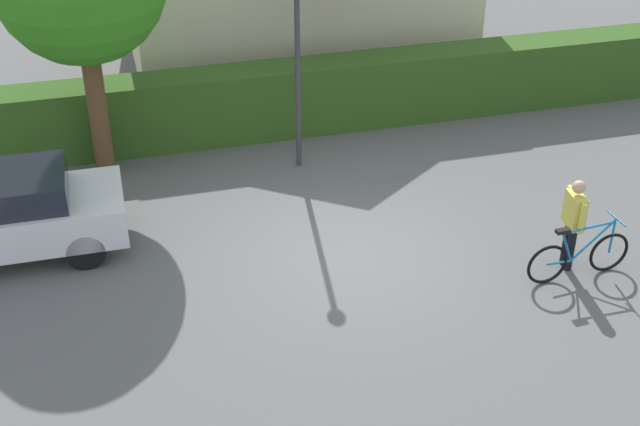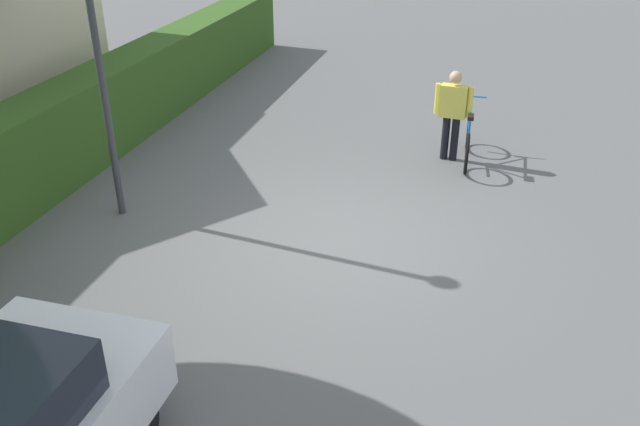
# 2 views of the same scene
# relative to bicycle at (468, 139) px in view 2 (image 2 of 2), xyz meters

# --- Properties ---
(ground_plane) EXTENTS (60.00, 60.00, 0.00)m
(ground_plane) POSITION_rel_bicycle_xyz_m (-3.21, 1.53, -0.39)
(ground_plane) COLOR #595959
(hedge_row) EXTENTS (20.20, 0.90, 1.44)m
(hedge_row) POSITION_rel_bicycle_xyz_m (-3.21, 6.28, 0.33)
(hedge_row) COLOR #2F521B
(hedge_row) RESTS_ON ground
(bicycle) EXTENTS (1.79, 0.50, 0.99)m
(bicycle) POSITION_rel_bicycle_xyz_m (0.00, 0.00, 0.00)
(bicycle) COLOR black
(bicycle) RESTS_ON ground
(person_rider) EXTENTS (0.25, 0.64, 1.56)m
(person_rider) POSITION_rel_bicycle_xyz_m (-0.01, 0.30, 0.51)
(person_rider) COLOR black
(person_rider) RESTS_ON ground
(street_lamp) EXTENTS (0.28, 0.28, 4.37)m
(street_lamp) POSITION_rel_bicycle_xyz_m (-3.30, 4.75, 2.42)
(street_lamp) COLOR #38383D
(street_lamp) RESTS_ON ground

